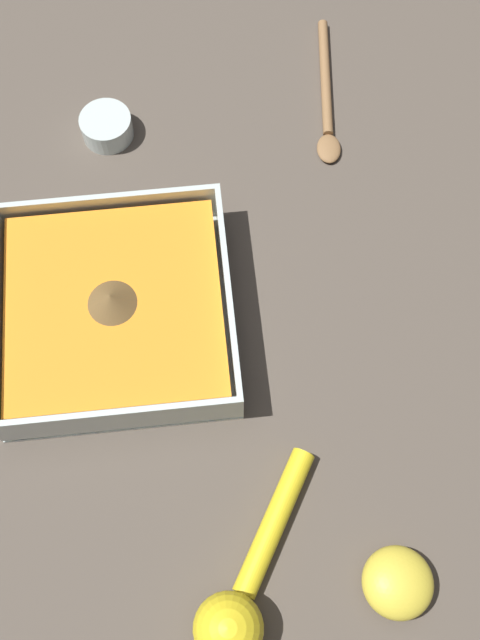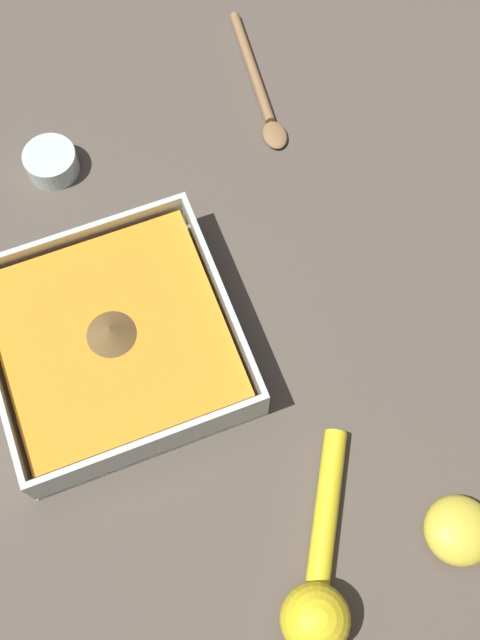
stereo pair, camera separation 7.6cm
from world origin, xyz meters
name	(u,v)px [view 2 (the right image)]	position (x,y,z in m)	size (l,w,h in m)	color
ground_plane	(138,322)	(0.00, 0.00, 0.00)	(4.00, 4.00, 0.00)	brown
square_dish	(115,342)	(-0.02, 0.03, 0.02)	(0.24, 0.24, 0.07)	silver
spice_bowl	(51,163)	(0.22, 0.03, 0.01)	(0.06, 0.06, 0.03)	silver
lemon_squeezer	(318,591)	(-0.32, -0.07, 0.03)	(0.19, 0.13, 0.06)	yellow
lemon_half	(459,530)	(-0.32, -0.21, 0.02)	(0.07, 0.07, 0.04)	yellow
wooden_spoon	(259,87)	(0.24, -0.23, 0.01)	(0.21, 0.04, 0.01)	olive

